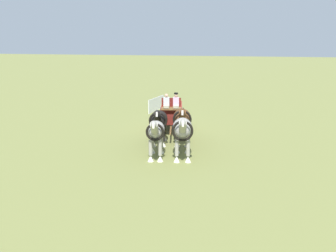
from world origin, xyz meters
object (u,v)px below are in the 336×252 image
Objects in this scene: show_wagon at (172,112)px; draft_horse_lead_near at (182,130)px; draft_horse_rear_near at (182,119)px; draft_horse_lead_off at (156,132)px; draft_horse_rear_off at (159,121)px.

draft_horse_lead_near is (5.95, 1.95, 0.32)m from show_wagon.
draft_horse_rear_near is at bearing -167.81° from draft_horse_lead_near.
draft_horse_lead_off is at bearing -76.66° from draft_horse_lead_near.
draft_horse_rear_near reaches higher than draft_horse_rear_off.
show_wagon is 3.70m from draft_horse_rear_off.
draft_horse_lead_near reaches higher than draft_horse_lead_off.
draft_horse_lead_off is at bearing 12.19° from draft_horse_rear_off.
draft_horse_rear_near is at bearing 102.35° from draft_horse_rear_off.
draft_horse_lead_near is 1.30m from draft_horse_lead_off.
draft_horse_lead_off is at bearing -14.13° from draft_horse_rear_near.
draft_horse_lead_off reaches higher than draft_horse_rear_off.
draft_horse_lead_near reaches higher than draft_horse_rear_near.
draft_horse_lead_near is (2.54, 0.55, 0.02)m from draft_horse_rear_near.
draft_horse_rear_near is 1.30m from draft_horse_rear_off.
show_wagon is 6.27m from draft_horse_lead_near.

